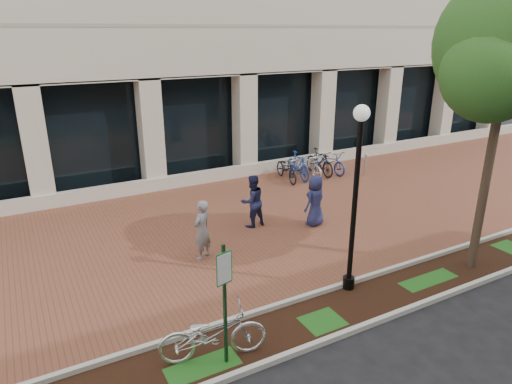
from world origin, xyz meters
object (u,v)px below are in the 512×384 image
parking_sign (225,291)px  bollard (365,165)px  lamppost (356,191)px  bike_rack_cluster (309,165)px  street_tree (509,54)px  pedestrian_mid (252,201)px  pedestrian_right (315,201)px  pedestrian_left (202,230)px  locked_bicycle (213,333)px

parking_sign → bollard: bearing=23.1°
lamppost → bike_rack_cluster: (4.24, 7.78, -1.97)m
parking_sign → street_tree: (7.27, 0.31, 3.81)m
parking_sign → pedestrian_mid: (3.39, 5.33, -0.71)m
street_tree → pedestrian_right: (-2.10, 4.16, -4.54)m
pedestrian_left → locked_bicycle: bearing=39.5°
lamppost → bike_rack_cluster: 9.07m
pedestrian_mid → bike_rack_cluster: pedestrian_mid is taller
locked_bicycle → bollard: locked_bicycle is taller
parking_sign → pedestrian_right: 6.87m
pedestrian_mid → bollard: (6.63, 2.30, -0.33)m
street_tree → bike_rack_cluster: (0.65, 8.44, -4.84)m
street_tree → pedestrian_left: (-6.07, 3.78, -4.53)m
pedestrian_right → bike_rack_cluster: 5.09m
street_tree → parking_sign: bearing=-177.6°
street_tree → pedestrian_mid: 7.79m
parking_sign → locked_bicycle: parking_sign is taller
pedestrian_right → bollard: 5.80m
locked_bicycle → bollard: size_ratio=2.03×
pedestrian_left → bike_rack_cluster: bearing=-176.2°
lamppost → pedestrian_right: lamppost is taller
parking_sign → lamppost: lamppost is taller
lamppost → pedestrian_mid: bearing=93.8°
pedestrian_left → pedestrian_right: 3.99m
street_tree → pedestrian_right: bearing=116.8°
parking_sign → street_tree: bearing=-11.7°
street_tree → locked_bicycle: bearing=-179.6°
pedestrian_mid → pedestrian_right: size_ratio=1.03×
bollard → pedestrian_mid: bearing=-160.9°
street_tree → bike_rack_cluster: street_tree is taller
pedestrian_mid → bike_rack_cluster: (4.53, 3.41, -0.32)m
lamppost → pedestrian_left: 4.31m
pedestrian_right → parking_sign: bearing=22.7°
parking_sign → pedestrian_left: size_ratio=1.47×
locked_bicycle → parking_sign: bearing=-134.7°
locked_bicycle → bollard: 12.57m
pedestrian_mid → bollard: bearing=-167.5°
pedestrian_mid → parking_sign: bearing=50.9°
locked_bicycle → pedestrian_left: 4.07m
bollard → locked_bicycle: bearing=-144.1°
pedestrian_left → pedestrian_right: (3.97, 0.38, -0.01)m
bollard → street_tree: bearing=-110.6°
locked_bicycle → pedestrian_mid: bearing=-20.3°
parking_sign → bike_rack_cluster: parking_sign is taller
parking_sign → bollard: parking_sign is taller
lamppost → pedestrian_mid: size_ratio=2.62×
lamppost → pedestrian_right: 4.15m
pedestrian_right → bike_rack_cluster: (2.75, 4.28, -0.30)m
pedestrian_mid → bollard: 7.03m
pedestrian_right → lamppost: bearing=48.8°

